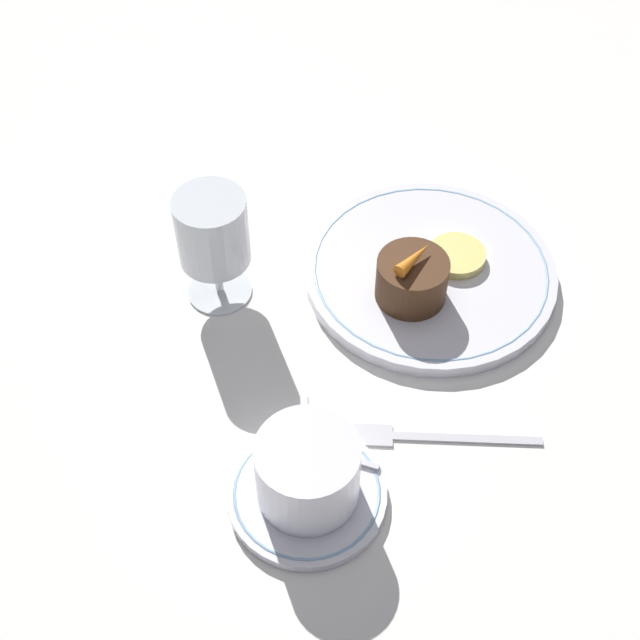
% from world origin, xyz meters
% --- Properties ---
extents(ground_plane, '(3.00, 3.00, 0.00)m').
position_xyz_m(ground_plane, '(0.00, 0.00, 0.00)').
color(ground_plane, white).
extents(dinner_plate, '(0.25, 0.25, 0.01)m').
position_xyz_m(dinner_plate, '(-0.02, -0.02, 0.01)').
color(dinner_plate, white).
rests_on(dinner_plate, ground_plane).
extents(saucer, '(0.13, 0.13, 0.01)m').
position_xyz_m(saucer, '(-0.26, 0.11, 0.01)').
color(saucer, white).
rests_on(saucer, ground_plane).
extents(coffee_cup, '(0.11, 0.09, 0.07)m').
position_xyz_m(coffee_cup, '(-0.26, 0.11, 0.04)').
color(coffee_cup, white).
rests_on(coffee_cup, saucer).
extents(spoon, '(0.05, 0.10, 0.00)m').
position_xyz_m(spoon, '(-0.22, 0.10, 0.01)').
color(spoon, silver).
rests_on(spoon, saucer).
extents(wine_glass, '(0.07, 0.07, 0.12)m').
position_xyz_m(wine_glass, '(-0.03, 0.19, 0.08)').
color(wine_glass, silver).
rests_on(wine_glass, ground_plane).
extents(fork, '(0.03, 0.18, 0.01)m').
position_xyz_m(fork, '(-0.20, 0.01, 0.00)').
color(fork, silver).
rests_on(fork, ground_plane).
extents(dessert_cake, '(0.07, 0.07, 0.05)m').
position_xyz_m(dessert_cake, '(-0.05, -0.00, 0.04)').
color(dessert_cake, '#4C2D19').
rests_on(dessert_cake, dinner_plate).
extents(carrot_garnish, '(0.04, 0.04, 0.01)m').
position_xyz_m(carrot_garnish, '(-0.05, -0.00, 0.07)').
color(carrot_garnish, orange).
rests_on(carrot_garnish, dessert_cake).
extents(pineapple_slice, '(0.06, 0.06, 0.01)m').
position_xyz_m(pineapple_slice, '(-0.01, -0.05, 0.02)').
color(pineapple_slice, '#EFE075').
rests_on(pineapple_slice, dinner_plate).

